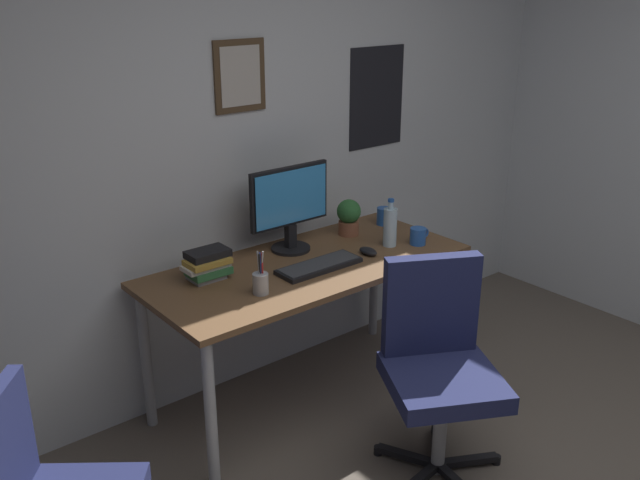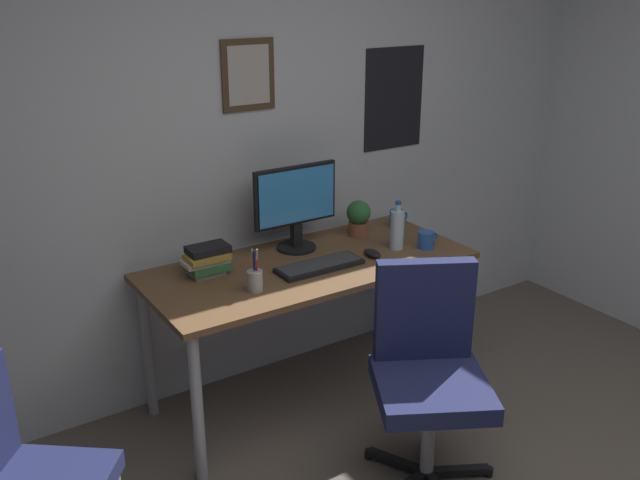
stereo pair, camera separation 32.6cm
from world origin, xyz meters
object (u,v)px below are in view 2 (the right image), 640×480
coffee_mug_far (426,240)px  office_chair (428,364)px  monitor (296,204)px  coffee_mug_near (397,218)px  keyboard (320,266)px  potted_plant (358,217)px  book_stack_left (207,260)px  computer_mouse (372,253)px  water_bottle (397,229)px  pen_cup (255,279)px  side_chair (19,478)px

coffee_mug_far → office_chair: bearing=-129.6°
monitor → coffee_mug_near: bearing=-1.8°
keyboard → potted_plant: bearing=32.3°
coffee_mug_far → book_stack_left: size_ratio=0.55×
computer_mouse → potted_plant: bearing=67.1°
coffee_mug_near → book_stack_left: book_stack_left is taller
water_bottle → pen_cup: bearing=-175.7°
monitor → book_stack_left: (-0.52, -0.06, -0.17)m
side_chair → book_stack_left: bearing=34.0°
monitor → book_stack_left: 0.55m
office_chair → water_bottle: 0.84m
water_bottle → coffee_mug_far: size_ratio=2.09×
office_chair → potted_plant: size_ratio=4.87×
office_chair → side_chair: (-1.59, 0.22, -0.03)m
book_stack_left → coffee_mug_near: bearing=1.7°
coffee_mug_near → potted_plant: bearing=179.0°
coffee_mug_near → office_chair: bearing=-121.6°
potted_plant → book_stack_left: bearing=-177.5°
pen_cup → office_chair: bearing=-51.7°
office_chair → water_bottle: bearing=61.6°
computer_mouse → coffee_mug_far: (0.30, -0.05, 0.03)m
water_bottle → book_stack_left: water_bottle is taller
office_chair → side_chair: office_chair is taller
office_chair → coffee_mug_far: office_chair is taller
monitor → potted_plant: size_ratio=2.36×
keyboard → coffee_mug_far: coffee_mug_far is taller
potted_plant → book_stack_left: potted_plant is taller
side_chair → pen_cup: 1.21m
coffee_mug_near → potted_plant: 0.27m
monitor → pen_cup: 0.57m
coffee_mug_near → pen_cup: pen_cup is taller
coffee_mug_near → pen_cup: bearing=-163.2°
water_bottle → coffee_mug_near: size_ratio=2.15×
office_chair → computer_mouse: bearing=73.6°
water_bottle → potted_plant: bearing=101.3°
book_stack_left → computer_mouse: bearing=-17.6°
computer_mouse → coffee_mug_near: bearing=36.3°
water_bottle → office_chair: bearing=-118.4°
computer_mouse → water_bottle: size_ratio=0.44×
coffee_mug_far → book_stack_left: (-1.08, 0.30, 0.03)m
office_chair → side_chair: bearing=172.0°
monitor → keyboard: bearing=-98.3°
monitor → computer_mouse: monitor is taller
monitor → coffee_mug_near: size_ratio=3.91×
side_chair → potted_plant: (1.90, 0.72, 0.36)m
office_chair → water_bottle: water_bottle is taller
water_bottle → book_stack_left: bearing=166.8°
coffee_mug_near → book_stack_left: size_ratio=0.53×
monitor → coffee_mug_far: bearing=-32.3°
water_bottle → side_chair: bearing=-166.9°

